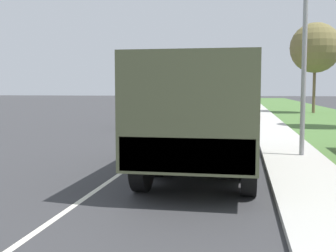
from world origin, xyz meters
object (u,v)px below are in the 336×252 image
(military_truck, at_px, (205,109))
(car_fourth_ahead, at_px, (208,99))
(car_farthest_ahead, at_px, (237,98))
(lamp_post, at_px, (299,7))
(car_second_ahead, at_px, (227,108))
(car_third_ahead, at_px, (232,102))
(car_nearest_ahead, at_px, (153,114))

(military_truck, bearing_deg, car_fourth_ahead, 94.57)
(car_farthest_ahead, xyz_separation_m, lamp_post, (2.46, -58.33, 3.86))
(lamp_post, bearing_deg, car_fourth_ahead, 97.94)
(car_second_ahead, bearing_deg, car_fourth_ahead, 97.53)
(car_fourth_ahead, bearing_deg, military_truck, -85.43)
(car_farthest_ahead, height_order, lamp_post, lamp_post)
(military_truck, relative_size, lamp_post, 1.00)
(military_truck, relative_size, car_third_ahead, 1.79)
(car_nearest_ahead, bearing_deg, military_truck, -72.03)
(military_truck, relative_size, car_fourth_ahead, 1.53)
(car_nearest_ahead, xyz_separation_m, car_farthest_ahead, (3.93, 48.91, -0.12))
(car_second_ahead, distance_m, car_third_ahead, 15.58)
(military_truck, distance_m, car_third_ahead, 35.57)
(car_second_ahead, xyz_separation_m, lamp_post, (2.64, -17.47, 3.77))
(car_fourth_ahead, height_order, car_farthest_ahead, car_fourth_ahead)
(car_fourth_ahead, distance_m, lamp_post, 46.25)
(car_nearest_ahead, xyz_separation_m, car_second_ahead, (3.74, 8.05, -0.03))
(car_third_ahead, bearing_deg, car_farthest_ahead, 89.42)
(lamp_post, bearing_deg, car_second_ahead, 98.60)
(car_nearest_ahead, bearing_deg, car_fourth_ahead, 89.97)
(military_truck, height_order, lamp_post, lamp_post)
(car_second_ahead, relative_size, car_fourth_ahead, 0.91)
(military_truck, bearing_deg, car_third_ahead, 90.32)
(car_nearest_ahead, distance_m, car_fourth_ahead, 36.24)
(car_nearest_ahead, xyz_separation_m, lamp_post, (6.38, -9.42, 3.74))
(car_nearest_ahead, height_order, car_fourth_ahead, car_nearest_ahead)
(car_second_ahead, distance_m, lamp_post, 18.06)
(car_third_ahead, relative_size, lamp_post, 0.56)
(military_truck, xyz_separation_m, car_farthest_ahead, (0.06, 60.84, -0.95))
(car_third_ahead, distance_m, car_fourth_ahead, 13.13)
(car_nearest_ahead, height_order, car_second_ahead, car_nearest_ahead)
(military_truck, xyz_separation_m, car_fourth_ahead, (-3.85, 48.16, -0.91))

